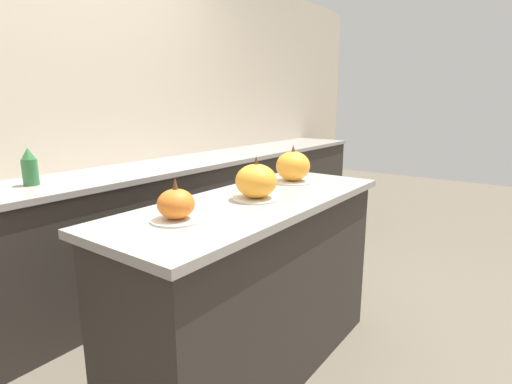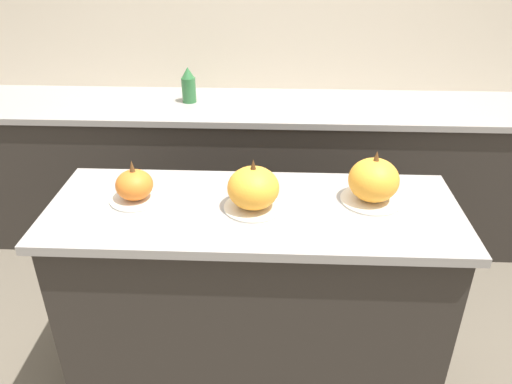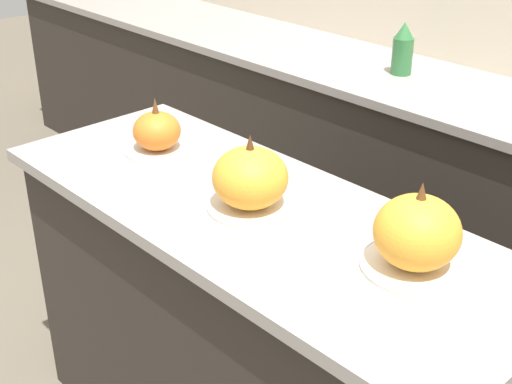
% 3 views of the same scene
% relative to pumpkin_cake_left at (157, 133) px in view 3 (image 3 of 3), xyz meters
% --- Properties ---
extents(kitchen_island, '(1.54, 0.58, 0.89)m').
position_rel_pumpkin_cake_left_xyz_m(kitchen_island, '(0.45, -0.03, -0.50)').
color(kitchen_island, '#2D2823').
rests_on(kitchen_island, ground_plane).
extents(back_counter, '(6.00, 0.60, 0.88)m').
position_rel_pumpkin_cake_left_xyz_m(back_counter, '(0.45, 1.14, -0.51)').
color(back_counter, '#2D2823').
rests_on(back_counter, ground_plane).
extents(pumpkin_cake_left, '(0.20, 0.20, 0.17)m').
position_rel_pumpkin_cake_left_xyz_m(pumpkin_cake_left, '(0.00, 0.00, 0.00)').
color(pumpkin_cake_left, silver).
rests_on(pumpkin_cake_left, kitchen_island).
extents(pumpkin_cake_center, '(0.22, 0.22, 0.20)m').
position_rel_pumpkin_cake_left_xyz_m(pumpkin_cake_center, '(0.45, -0.04, 0.02)').
color(pumpkin_cake_center, silver).
rests_on(pumpkin_cake_center, kitchen_island).
extents(pumpkin_cake_right, '(0.23, 0.23, 0.21)m').
position_rel_pumpkin_cake_left_xyz_m(pumpkin_cake_right, '(0.90, 0.03, 0.03)').
color(pumpkin_cake_right, silver).
rests_on(pumpkin_cake_right, kitchen_island).
extents(bottle_tall, '(0.08, 0.08, 0.21)m').
position_rel_pumpkin_cake_left_xyz_m(bottle_tall, '(0.02, 1.17, 0.03)').
color(bottle_tall, '#2D6B38').
rests_on(bottle_tall, back_counter).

